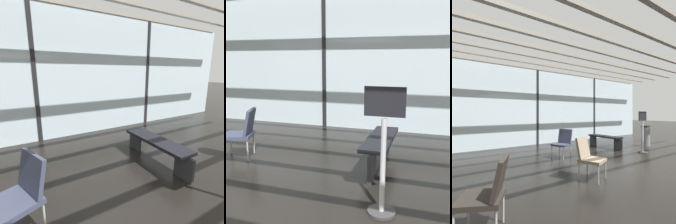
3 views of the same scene
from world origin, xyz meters
TOP-DOWN VIEW (x-y plane):
  - glass_curtain_wall at (0.00, 5.20)m, footprint 14.00×0.08m
  - window_mullion_1 at (0.00, 5.20)m, footprint 0.10×0.12m
  - window_mullion_2 at (3.50, 5.20)m, footprint 0.10×0.12m
  - parked_airplane at (-0.87, 9.97)m, footprint 11.95×3.83m
  - lounge_chair_1 at (-0.51, 2.48)m, footprint 0.66×0.64m
  - waiting_bench at (1.86, 2.90)m, footprint 0.41×1.70m

SIDE VIEW (x-z plane):
  - waiting_bench at x=1.86m, z-range 0.13..0.60m
  - lounge_chair_1 at x=-0.51m, z-range 0.06..0.93m
  - glass_curtain_wall at x=0.00m, z-range 0.00..3.32m
  - window_mullion_1 at x=0.00m, z-range 0.00..3.32m
  - window_mullion_2 at x=3.50m, z-range 0.00..3.32m
  - parked_airplane at x=-0.87m, z-range 0.00..3.83m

